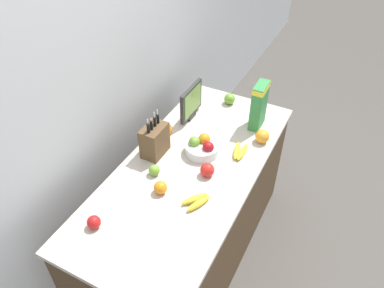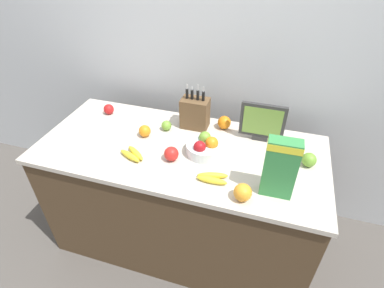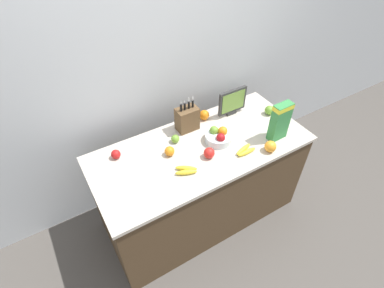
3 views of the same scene
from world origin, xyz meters
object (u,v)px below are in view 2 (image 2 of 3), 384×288
(apple_front, at_px, (109,109))
(orange_front_center, at_px, (145,131))
(apple_by_knife_block, at_px, (309,160))
(small_monitor, at_px, (262,122))
(knife_block, at_px, (195,113))
(cereal_box, at_px, (281,166))
(fruit_bowl, at_px, (205,147))
(apple_near_bananas, at_px, (166,126))
(orange_mid_right, at_px, (224,122))
(apple_rear, at_px, (171,154))
(orange_front_left, at_px, (243,192))
(banana_bunch_left, at_px, (133,154))
(banana_bunch_right, at_px, (212,178))

(apple_front, height_order, orange_front_center, orange_front_center)
(apple_by_knife_block, bearing_deg, small_monitor, 149.70)
(knife_block, bearing_deg, cereal_box, -39.81)
(knife_block, xyz_separation_m, fruit_bowl, (0.14, -0.26, -0.06))
(cereal_box, height_order, orange_front_center, cereal_box)
(apple_near_bananas, xyz_separation_m, orange_mid_right, (0.35, 0.13, 0.01))
(small_monitor, distance_m, fruit_bowl, 0.38)
(fruit_bowl, distance_m, apple_rear, 0.20)
(orange_mid_right, relative_size, orange_front_center, 1.14)
(cereal_box, xyz_separation_m, orange_front_left, (-0.15, -0.09, -0.13))
(fruit_bowl, xyz_separation_m, apple_rear, (-0.16, -0.11, -0.00))
(apple_rear, height_order, apple_by_knife_block, apple_rear)
(cereal_box, xyz_separation_m, banana_bunch_left, (-0.80, 0.05, -0.16))
(knife_block, distance_m, orange_mid_right, 0.20)
(small_monitor, relative_size, banana_bunch_left, 1.55)
(banana_bunch_left, xyz_separation_m, orange_front_left, (0.65, -0.14, 0.03))
(fruit_bowl, bearing_deg, orange_front_left, -47.79)
(knife_block, relative_size, banana_bunch_left, 1.75)
(apple_front, bearing_deg, apple_near_bananas, -9.05)
(fruit_bowl, bearing_deg, apple_near_bananas, 151.69)
(apple_front, xyz_separation_m, orange_front_left, (1.03, -0.53, 0.01))
(knife_block, relative_size, cereal_box, 0.94)
(knife_block, height_order, small_monitor, knife_block)
(apple_rear, relative_size, orange_mid_right, 0.97)
(apple_near_bananas, bearing_deg, knife_block, 29.91)
(orange_front_left, bearing_deg, small_monitor, 87.51)
(banana_bunch_left, bearing_deg, orange_front_center, 95.26)
(banana_bunch_right, bearing_deg, small_monitor, 66.16)
(knife_block, xyz_separation_m, orange_front_center, (-0.27, -0.20, -0.06))
(orange_front_center, bearing_deg, fruit_bowl, -8.03)
(apple_rear, xyz_separation_m, apple_by_knife_block, (0.74, 0.17, -0.00))
(cereal_box, bearing_deg, small_monitor, 104.95)
(fruit_bowl, distance_m, banana_bunch_left, 0.42)
(apple_front, bearing_deg, orange_mid_right, 3.98)
(knife_block, relative_size, apple_rear, 3.62)
(apple_near_bananas, height_order, orange_front_center, orange_front_center)
(banana_bunch_left, relative_size, apple_front, 2.44)
(orange_front_center, bearing_deg, small_monitor, 13.70)
(cereal_box, relative_size, apple_by_knife_block, 3.99)
(fruit_bowl, bearing_deg, apple_front, 162.82)
(knife_block, bearing_deg, orange_mid_right, 10.64)
(fruit_bowl, relative_size, banana_bunch_left, 1.23)
(knife_block, relative_size, orange_mid_right, 3.51)
(small_monitor, bearing_deg, banana_bunch_right, -113.84)
(fruit_bowl, bearing_deg, orange_front_center, 171.97)
(apple_front, bearing_deg, banana_bunch_right, -27.52)
(cereal_box, height_order, banana_bunch_left, cereal_box)
(fruit_bowl, relative_size, orange_front_center, 2.82)
(apple_near_bananas, bearing_deg, apple_by_knife_block, -6.60)
(small_monitor, bearing_deg, fruit_bowl, -142.05)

